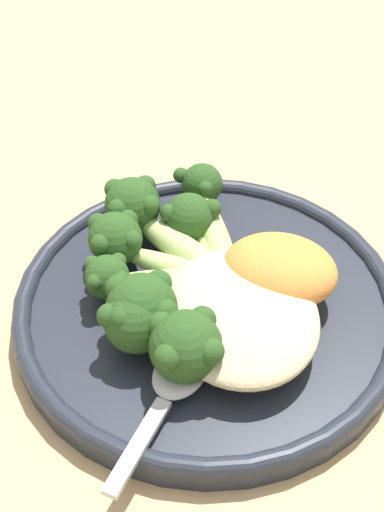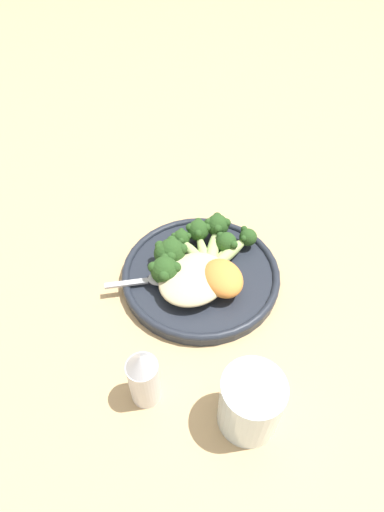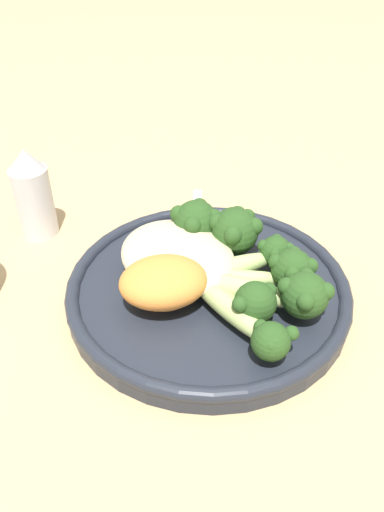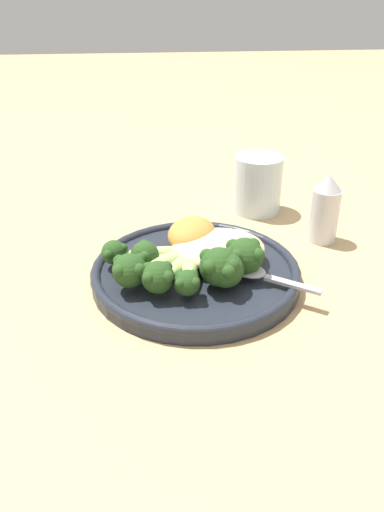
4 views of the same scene
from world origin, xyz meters
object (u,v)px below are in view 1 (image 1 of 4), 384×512
(broccoli_stalk_2, at_px, (153,222))
(plate, at_px, (208,312))
(broccoli_stalk_7, at_px, (193,336))
(broccoli_stalk_1, at_px, (198,232))
(broccoli_stalk_5, at_px, (150,306))
(broccoli_stalk_4, at_px, (148,280))
(broccoli_stalk_6, at_px, (150,316))
(broccoli_stalk_0, at_px, (206,212))
(sweet_potato_chunk_0, at_px, (285,265))
(broccoli_stalk_3, at_px, (141,249))
(quinoa_mound, at_px, (236,316))
(spoon, at_px, (173,384))
(sweet_potato_chunk_1, at_px, (280,271))

(broccoli_stalk_2, bearing_deg, plate, 167.88)
(broccoli_stalk_7, bearing_deg, broccoli_stalk_1, -156.78)
(broccoli_stalk_5, bearing_deg, broccoli_stalk_2, -120.10)
(broccoli_stalk_4, xyz_separation_m, broccoli_stalk_6, (-0.03, 0.00, 0.01))
(broccoli_stalk_0, height_order, broccoli_stalk_7, broccoli_stalk_7)
(broccoli_stalk_4, bearing_deg, plate, 171.73)
(plate, height_order, sweet_potato_chunk_0, sweet_potato_chunk_0)
(broccoli_stalk_3, distance_m, broccoli_stalk_5, 0.05)
(broccoli_stalk_0, height_order, broccoli_stalk_5, broccoli_stalk_5)
(plate, xyz_separation_m, quinoa_mound, (-0.03, -0.01, 0.02))
(broccoli_stalk_6, bearing_deg, plate, -175.25)
(sweet_potato_chunk_0, bearing_deg, broccoli_stalk_4, 85.89)
(broccoli_stalk_1, bearing_deg, broccoli_stalk_3, 88.54)
(broccoli_stalk_0, relative_size, broccoli_stalk_3, 1.03)
(broccoli_stalk_2, xyz_separation_m, broccoli_stalk_6, (-0.08, 0.01, 0.00))
(broccoli_stalk_6, distance_m, sweet_potato_chunk_0, 0.09)
(broccoli_stalk_5, bearing_deg, broccoli_stalk_4, -115.48)
(quinoa_mound, xyz_separation_m, broccoli_stalk_4, (0.04, 0.05, -0.00))
(quinoa_mound, relative_size, broccoli_stalk_0, 0.96)
(quinoa_mound, relative_size, broccoli_stalk_5, 1.09)
(broccoli_stalk_3, xyz_separation_m, broccoli_stalk_5, (-0.05, 0.00, 0.01))
(quinoa_mound, distance_m, broccoli_stalk_6, 0.05)
(broccoli_stalk_0, relative_size, sweet_potato_chunk_0, 2.38)
(broccoli_stalk_4, relative_size, spoon, 1.10)
(broccoli_stalk_6, bearing_deg, spoon, 75.25)
(broccoli_stalk_1, relative_size, spoon, 1.04)
(quinoa_mound, distance_m, broccoli_stalk_2, 0.10)
(broccoli_stalk_6, height_order, broccoli_stalk_7, broccoli_stalk_7)
(broccoli_stalk_5, height_order, spoon, broccoli_stalk_5)
(broccoli_stalk_4, bearing_deg, broccoli_stalk_1, -126.44)
(sweet_potato_chunk_0, xyz_separation_m, spoon, (-0.07, 0.08, -0.01))
(plate, relative_size, sweet_potato_chunk_0, 5.09)
(broccoli_stalk_2, height_order, sweet_potato_chunk_1, broccoli_stalk_2)
(quinoa_mound, distance_m, broccoli_stalk_1, 0.08)
(sweet_potato_chunk_1, bearing_deg, broccoli_stalk_3, 65.95)
(broccoli_stalk_0, xyz_separation_m, spoon, (-0.13, 0.04, -0.01))
(broccoli_stalk_1, distance_m, broccoli_stalk_2, 0.03)
(quinoa_mound, height_order, sweet_potato_chunk_1, sweet_potato_chunk_1)
(broccoli_stalk_0, height_order, broccoli_stalk_4, same)
(broccoli_stalk_1, bearing_deg, sweet_potato_chunk_1, -153.95)
(broccoli_stalk_5, bearing_deg, plate, -176.37)
(broccoli_stalk_4, relative_size, broccoli_stalk_5, 1.06)
(broccoli_stalk_1, xyz_separation_m, sweet_potato_chunk_0, (-0.04, -0.05, 0.00))
(broccoli_stalk_6, distance_m, sweet_potato_chunk_1, 0.09)
(sweet_potato_chunk_0, bearing_deg, broccoli_stalk_2, 54.19)
(plate, relative_size, broccoli_stalk_2, 2.22)
(sweet_potato_chunk_1, bearing_deg, quinoa_mound, 130.05)
(broccoli_stalk_6, bearing_deg, broccoli_stalk_5, -123.38)
(broccoli_stalk_3, xyz_separation_m, sweet_potato_chunk_0, (-0.03, -0.09, 0.00))
(broccoli_stalk_3, bearing_deg, broccoli_stalk_4, 125.73)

